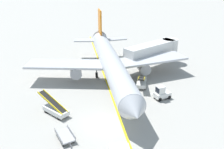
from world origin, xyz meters
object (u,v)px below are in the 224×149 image
Objects in this scene: ground_crew_marshaller at (116,94)px; safety_cone_nose_right at (119,85)px; baggage_tug_near_wing at (162,93)px; jet_bridge at (156,49)px; belt_loader_forward_hold at (55,109)px; belt_loader_aft_hold at (142,82)px; airliner at (110,61)px; baggage_cart_loaded at (65,136)px; safety_cone_nose_left at (147,68)px; safety_cone_wingtip_left at (144,71)px.

safety_cone_nose_right is (0.94, 4.51, -0.69)m from ground_crew_marshaller.
safety_cone_nose_right is at bearing 140.93° from baggage_tug_near_wing.
baggage_tug_near_wing is at bearing -99.20° from jet_bridge.
belt_loader_forward_hold and belt_loader_aft_hold have the same top height.
jet_bridge is 6.99× the size of ground_crew_marshaller.
belt_loader_forward_hold is 8.96m from ground_crew_marshaller.
belt_loader_forward_hold is at bearing -127.02° from airliner.
airliner is at bearing 150.21° from belt_loader_aft_hold.
belt_loader_forward_hold reaches higher than baggage_cart_loaded.
jet_bridge is 27.02× the size of safety_cone_nose_left.
airliner is 20.79× the size of ground_crew_marshaller.
belt_loader_aft_hold is at bearing -1.53° from safety_cone_nose_right.
belt_loader_aft_hold is 3.77m from safety_cone_nose_right.
safety_cone_nose_left is at bearing 59.22° from ground_crew_marshaller.
belt_loader_forward_hold is 5.81m from baggage_cart_loaded.
safety_cone_nose_right is (-3.73, 0.10, -0.56)m from belt_loader_aft_hold.
belt_loader_aft_hold is (12.97, 7.76, 0.00)m from belt_loader_forward_hold.
belt_loader_aft_hold is (4.98, -2.85, -2.64)m from airliner.
airliner is 17.54m from baggage_cart_loaded.
safety_cone_nose_left and safety_cone_wingtip_left have the same top height.
airliner reaches higher than ground_crew_marshaller.
jet_bridge is at bearing 64.12° from belt_loader_aft_hold.
belt_loader_aft_hold is at bearing -29.79° from airliner.
safety_cone_wingtip_left is (14.58, 13.95, -0.56)m from belt_loader_forward_hold.
safety_cone_nose_left is (15.44, 15.31, -0.56)m from belt_loader_forward_hold.
safety_cone_nose_right is (-6.19, -7.46, 0.00)m from safety_cone_nose_left.
jet_bridge is 27.02× the size of safety_cone_nose_right.
jet_bridge is 24.13m from belt_loader_forward_hold.
ground_crew_marshaller is (-4.67, -4.41, 0.13)m from belt_loader_aft_hold.
baggage_tug_near_wing is at bearing -65.53° from belt_loader_aft_hold.
belt_loader_aft_hold is (-4.30, -8.86, -2.77)m from jet_bridge.
airliner reaches higher than safety_cone_nose_right.
baggage_tug_near_wing is 15.87m from baggage_cart_loaded.
safety_cone_nose_left is (7.13, 11.97, -0.69)m from ground_crew_marshaller.
belt_loader_forward_hold is 0.86× the size of belt_loader_aft_hold.
baggage_cart_loaded is at bearing -147.01° from baggage_tug_near_wing.
airliner is at bearing 92.43° from ground_crew_marshaller.
ground_crew_marshaller is 3.86× the size of safety_cone_nose_right.
belt_loader_forward_hold is 10.13× the size of safety_cone_nose_right.
belt_loader_forward_hold is 21.75m from safety_cone_nose_left.
baggage_cart_loaded is at bearing -72.15° from belt_loader_forward_hold.
baggage_cart_loaded is 8.54× the size of safety_cone_wingtip_left.
jet_bridge is 3.17× the size of baggage_cart_loaded.
safety_cone_nose_right is (7.47, 13.38, -0.25)m from baggage_cart_loaded.
baggage_tug_near_wing is (7.09, -7.49, -2.49)m from airliner.
safety_cone_nose_right is (-8.03, -8.76, -3.32)m from jet_bridge.
baggage_tug_near_wing is at bearing 11.67° from belt_loader_forward_hold.
belt_loader_forward_hold reaches higher than ground_crew_marshaller.
jet_bridge reaches higher than safety_cone_wingtip_left.
baggage_cart_loaded is at bearing -119.16° from safety_cone_nose_right.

